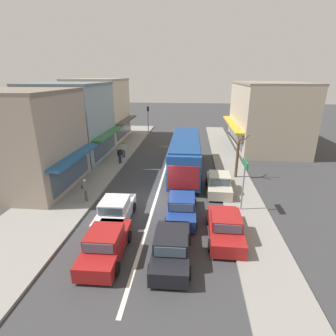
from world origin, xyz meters
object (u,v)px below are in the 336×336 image
Objects in this scene: parked_sedan_kerb_second at (219,183)px; sedan_adjacent_lane_trail at (106,245)px; sedan_behind_bus_mid at (182,208)px; parked_sedan_kerb_front at (225,227)px; sedan_queue_gap_filler at (115,211)px; sedan_behind_bus_near at (171,248)px; pedestrian_browsing_midblock at (123,149)px; street_tree_right at (237,158)px; pedestrian_far_walker at (120,154)px; city_bus at (185,153)px; pedestrian_with_handbag_near at (85,188)px; traffic_light_downstreet at (148,116)px; directional_road_sign at (244,173)px.

sedan_adjacent_lane_trail is at bearing -126.73° from parked_sedan_kerb_second.
parked_sedan_kerb_front is (2.48, -2.02, 0.00)m from sedan_behind_bus_mid.
sedan_queue_gap_filler is 0.99× the size of parked_sedan_kerb_second.
pedestrian_browsing_midblock is (-6.47, 15.90, 0.40)m from sedan_behind_bus_near.
street_tree_right is 2.51× the size of pedestrian_far_walker.
city_bus is 6.68× the size of pedestrian_with_handbag_near.
traffic_light_downstreet is 2.58× the size of pedestrian_far_walker.
pedestrian_with_handbag_near is at bearing -134.68° from city_bus.
sedan_behind_bus_mid is at bearing -60.08° from pedestrian_browsing_midblock.
city_bus is 2.58× the size of sedan_queue_gap_filler.
pedestrian_browsing_midblock is at bearing 89.95° from pedestrian_with_handbag_near.
sedan_queue_gap_filler is 11.62m from street_tree_right.
sedan_behind_bus_near is 17.17m from pedestrian_browsing_midblock.
directional_road_sign is 6.00m from street_tree_right.
parked_sedan_kerb_second is 3.81m from directional_road_sign.
street_tree_right is (4.70, 11.20, 1.23)m from sedan_behind_bus_near.
sedan_adjacent_lane_trail is (-3.54, -4.17, 0.00)m from sedan_behind_bus_mid.
pedestrian_browsing_midblock is (-0.71, -12.02, -1.79)m from traffic_light_downstreet.
sedan_queue_gap_filler is 1.00× the size of sedan_adjacent_lane_trail.
directional_road_sign is at bearing 66.23° from parked_sedan_kerb_front.
traffic_light_downstreet is at bearing 113.97° from parked_sedan_kerb_second.
directional_road_sign is (1.20, -3.00, 2.01)m from parked_sedan_kerb_second.
sedan_adjacent_lane_trail is 14.25m from pedestrian_far_walker.
sedan_queue_gap_filler is 2.59× the size of pedestrian_browsing_midblock.
city_bus is 2.57× the size of sedan_behind_bus_near.
pedestrian_with_handbag_near is (-9.46, -2.76, 0.40)m from parked_sedan_kerb_second.
sedan_queue_gap_filler is 8.38m from directional_road_sign.
city_bus is at bearing -28.04° from pedestrian_browsing_midblock.
sedan_queue_gap_filler is at bearing -165.70° from directional_road_sign.
city_bus is 2.56× the size of parked_sedan_kerb_second.
pedestrian_with_handbag_near is at bearing -163.75° from parked_sedan_kerb_second.
street_tree_right reaches higher than sedan_behind_bus_mid.
street_tree_right reaches higher than sedan_behind_bus_near.
street_tree_right is at bearing 58.23° from sedan_behind_bus_mid.
pedestrian_with_handbag_near and pedestrian_far_walker have the same top height.
sedan_queue_gap_filler is at bearing -136.61° from street_tree_right.
parked_sedan_kerb_front is (6.02, 2.16, 0.00)m from sedan_adjacent_lane_trail.
sedan_behind_bus_mid is 13.60m from pedestrian_browsing_midblock.
directional_road_sign is at bearing -68.16° from parked_sedan_kerb_second.
street_tree_right reaches higher than city_bus.
directional_road_sign is 13.64m from pedestrian_far_walker.
directional_road_sign reaches higher than pedestrian_browsing_midblock.
directional_road_sign reaches higher than sedan_behind_bus_mid.
pedestrian_browsing_midblock is (-9.45, 7.63, 0.40)m from parked_sedan_kerb_second.
directional_road_sign is at bearing 35.70° from sedan_adjacent_lane_trail.
sedan_behind_bus_mid is 3.19m from parked_sedan_kerb_front.
traffic_light_downstreet is at bearing 104.30° from sedan_behind_bus_mid.
parked_sedan_kerb_second is at bearing 57.24° from sedan_behind_bus_mid.
sedan_behind_bus_mid is 2.60× the size of pedestrian_with_handbag_near.
pedestrian_with_handbag_near is at bearing 139.64° from sedan_behind_bus_near.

